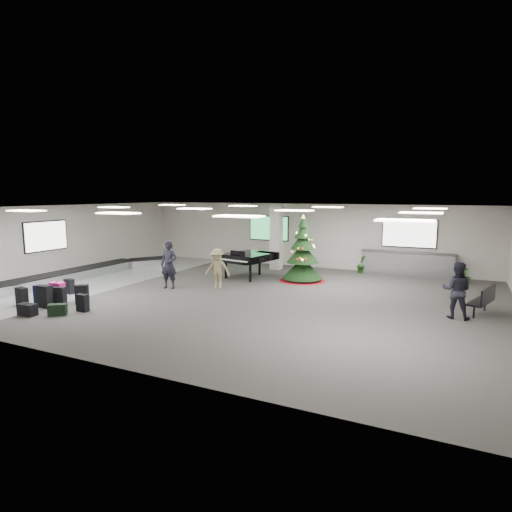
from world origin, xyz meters
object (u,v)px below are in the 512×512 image
at_px(baggage_carousel, 84,273).
at_px(potted_plant_left, 362,264).
at_px(potted_plant_right, 466,275).
at_px(pink_suitcase, 58,293).
at_px(traveler_a, 169,265).
at_px(traveler_bench, 457,290).
at_px(grand_piano, 248,257).
at_px(traveler_b, 217,269).
at_px(christmas_tree, 303,258).
at_px(service_counter, 407,264).
at_px(bench, 484,299).

height_order(baggage_carousel, potted_plant_left, potted_plant_left).
relative_size(potted_plant_left, potted_plant_right, 1.19).
relative_size(pink_suitcase, traveler_a, 0.40).
bearing_deg(traveler_bench, grand_piano, -16.38).
height_order(grand_piano, traveler_bench, traveler_bench).
bearing_deg(traveler_b, grand_piano, 74.93).
relative_size(baggage_carousel, christmas_tree, 3.39).
relative_size(traveler_b, potted_plant_left, 1.85).
xyz_separation_m(traveler_bench, potted_plant_right, (0.32, 5.62, -0.50)).
bearing_deg(christmas_tree, pink_suitcase, -130.50).
height_order(grand_piano, potted_plant_left, grand_piano).
height_order(christmas_tree, potted_plant_right, christmas_tree).
bearing_deg(christmas_tree, service_counter, 38.84).
height_order(service_counter, traveler_a, traveler_a).
xyz_separation_m(pink_suitcase, potted_plant_right, (12.51, 9.56, -0.02)).
bearing_deg(bench, traveler_b, -160.21).
distance_m(potted_plant_left, potted_plant_right, 4.42).
bearing_deg(traveler_bench, traveler_b, -0.30).
relative_size(baggage_carousel, grand_piano, 3.85).
relative_size(baggage_carousel, pink_suitcase, 12.72).
relative_size(christmas_tree, traveler_b, 1.82).
bearing_deg(bench, potted_plant_right, 113.07).
distance_m(baggage_carousel, potted_plant_right, 16.36).
bearing_deg(baggage_carousel, service_counter, 27.67).
bearing_deg(bench, grand_piano, -175.32).
xyz_separation_m(traveler_b, potted_plant_left, (4.46, 5.74, -0.36)).
relative_size(christmas_tree, grand_piano, 1.13).
distance_m(pink_suitcase, bench, 13.81).
relative_size(pink_suitcase, grand_piano, 0.30).
height_order(baggage_carousel, pink_suitcase, pink_suitcase).
xyz_separation_m(pink_suitcase, grand_piano, (3.78, 6.87, 0.54)).
bearing_deg(baggage_carousel, traveler_b, 6.60).
relative_size(service_counter, traveler_bench, 2.37).
distance_m(pink_suitcase, potted_plant_right, 15.75).
bearing_deg(traveler_b, pink_suitcase, -142.30).
height_order(pink_suitcase, grand_piano, grand_piano).
bearing_deg(service_counter, traveler_a, -140.03).
xyz_separation_m(traveler_a, traveler_bench, (10.23, 0.37, -0.09)).
relative_size(baggage_carousel, traveler_b, 6.16).
bearing_deg(traveler_a, christmas_tree, 33.87).
height_order(baggage_carousel, traveler_a, traveler_a).
xyz_separation_m(service_counter, pink_suitcase, (-10.10, -10.39, -0.17)).
height_order(traveler_a, potted_plant_left, traveler_a).
bearing_deg(bench, pink_suitcase, -142.22).
bearing_deg(baggage_carousel, pink_suitcase, -53.14).
distance_m(bench, traveler_b, 9.31).
distance_m(baggage_carousel, grand_piano, 7.31).
relative_size(baggage_carousel, potted_plant_right, 13.61).
distance_m(service_counter, bench, 6.34).
xyz_separation_m(christmas_tree, potted_plant_left, (1.93, 2.89, -0.55)).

